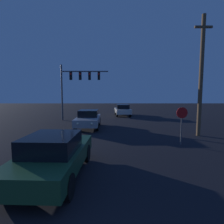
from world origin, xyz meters
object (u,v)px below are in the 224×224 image
Objects in this scene: car_far at (122,110)px; stop_sign at (182,119)px; utility_pole at (201,75)px; car_near at (54,155)px; car_mid at (88,119)px; traffic_signal_mast at (77,81)px.

stop_sign reaches higher than car_far.
car_near is at bearing -143.16° from utility_pole.
car_far is at bearing 81.29° from car_near.
car_far is at bearing -112.58° from car_mid.
utility_pole is at bearing 39.42° from car_near.
car_mid is at bearing 159.20° from utility_pole.
stop_sign is (6.19, 3.95, 0.74)m from car_near.
car_near is at bearing -82.37° from traffic_signal_mast.
car_mid is 9.64m from utility_pole.
car_near is 9.47m from car_mid.
car_mid is at bearing 92.51° from car_near.
traffic_signal_mast reaches higher than car_near.
traffic_signal_mast is at bearing -68.15° from car_mid.
car_far is 13.56m from utility_pole.
stop_sign reaches higher than car_mid.
car_far is 7.99m from traffic_signal_mast.
stop_sign is at bearing 35.13° from car_near.
traffic_signal_mast is at bearing 142.68° from utility_pole.
car_mid is at bearing -115.00° from car_far.
car_mid is 6.22m from traffic_signal_mast.
stop_sign is at bearing -51.56° from traffic_signal_mast.
stop_sign is 0.27× the size of utility_pole.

